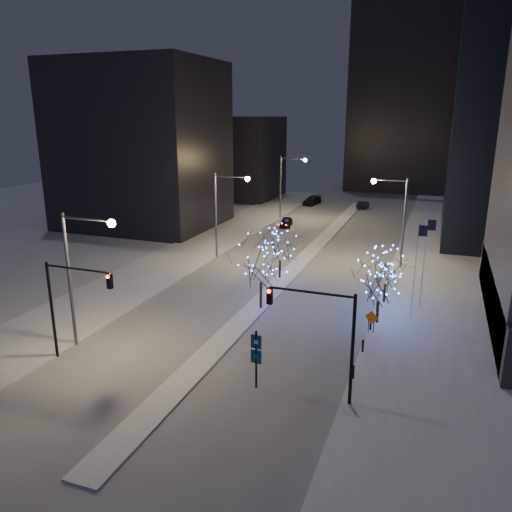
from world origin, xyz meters
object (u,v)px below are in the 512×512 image
at_px(car_far, 312,200).
at_px(holiday_tree_median_near, 261,263).
at_px(street_lamp_w_near, 80,263).
at_px(street_lamp_w_far, 287,179).
at_px(holiday_tree_plaza_far, 386,268).
at_px(wayfinding_sign, 256,353).
at_px(car_near, 286,222).
at_px(holiday_tree_plaza_near, 380,283).
at_px(street_lamp_w_mid, 224,204).
at_px(holiday_tree_median_far, 280,246).
at_px(construction_sign, 371,319).
at_px(street_lamp_east, 396,211).
at_px(traffic_signal_west, 69,296).
at_px(traffic_signal_east, 326,328).
at_px(car_mid, 363,205).

bearing_deg(car_far, holiday_tree_median_near, -71.30).
bearing_deg(street_lamp_w_near, street_lamp_w_far, 90.00).
xyz_separation_m(holiday_tree_plaza_far, wayfinding_sign, (-5.85, -17.61, -1.00)).
relative_size(car_near, holiday_tree_plaza_near, 0.80).
height_order(street_lamp_w_mid, holiday_tree_plaza_near, street_lamp_w_mid).
xyz_separation_m(car_near, holiday_tree_median_far, (6.69, -24.15, 2.82)).
bearing_deg(holiday_tree_median_near, holiday_tree_median_far, 96.62).
bearing_deg(car_near, holiday_tree_plaza_far, -65.86).
xyz_separation_m(holiday_tree_median_near, construction_sign, (9.80, -1.92, -3.03)).
xyz_separation_m(holiday_tree_median_far, wayfinding_sign, (5.15, -21.00, -1.15)).
relative_size(street_lamp_east, car_far, 1.88).
bearing_deg(car_near, holiday_tree_plaza_near, -69.99).
bearing_deg(car_far, holiday_tree_plaza_near, -61.06).
bearing_deg(holiday_tree_plaza_near, traffic_signal_west, -144.17).
bearing_deg(wayfinding_sign, traffic_signal_west, -171.83).
xyz_separation_m(traffic_signal_east, holiday_tree_plaza_far, (1.56, 17.61, -1.38)).
bearing_deg(traffic_signal_east, holiday_tree_median_far, 114.20).
relative_size(car_far, holiday_tree_median_far, 1.01).
xyz_separation_m(car_mid, holiday_tree_plaza_near, (9.00, -51.66, 2.84)).
height_order(street_lamp_w_mid, holiday_tree_median_far, street_lamp_w_mid).
distance_m(holiday_tree_median_near, holiday_tree_plaza_far, 11.32).
distance_m(street_lamp_w_mid, car_mid, 40.16).
bearing_deg(wayfinding_sign, car_mid, 96.59).
bearing_deg(street_lamp_east, street_lamp_w_far, 130.85).
bearing_deg(street_lamp_w_near, car_mid, 80.64).
bearing_deg(holiday_tree_plaza_far, holiday_tree_median_far, 162.85).
relative_size(street_lamp_east, traffic_signal_east, 1.43).
bearing_deg(street_lamp_w_far, car_near, -73.38).
height_order(street_lamp_w_near, car_far, street_lamp_w_near).
relative_size(street_lamp_w_far, street_lamp_east, 1.00).
relative_size(street_lamp_w_mid, holiday_tree_plaza_far, 1.94).
bearing_deg(car_far, holiday_tree_plaza_far, -59.20).
relative_size(street_lamp_w_far, wayfinding_sign, 2.58).
xyz_separation_m(street_lamp_east, holiday_tree_median_far, (-10.58, -8.00, -2.92)).
relative_size(street_lamp_w_near, wayfinding_sign, 2.58).
relative_size(street_lamp_w_near, holiday_tree_median_near, 1.58).
bearing_deg(street_lamp_w_far, traffic_signal_east, -70.68).
xyz_separation_m(wayfinding_sign, construction_sign, (5.65, 10.46, -1.12)).
bearing_deg(holiday_tree_plaza_far, car_mid, 100.90).
relative_size(street_lamp_east, holiday_tree_plaza_near, 1.93).
bearing_deg(street_lamp_east, traffic_signal_east, -92.26).
bearing_deg(wayfinding_sign, car_near, 108.48).
relative_size(street_lamp_w_mid, traffic_signal_west, 1.43).
xyz_separation_m(street_lamp_w_far, wayfinding_sign, (13.59, -51.00, -4.12)).
relative_size(car_mid, car_far, 0.77).
height_order(holiday_tree_median_near, holiday_tree_median_far, holiday_tree_median_near).
height_order(street_lamp_w_near, wayfinding_sign, street_lamp_w_near).
height_order(traffic_signal_east, car_far, traffic_signal_east).
distance_m(holiday_tree_median_far, holiday_tree_plaza_near, 13.80).
bearing_deg(street_lamp_w_mid, construction_sign, -38.92).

